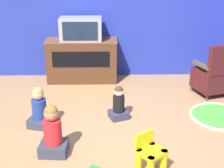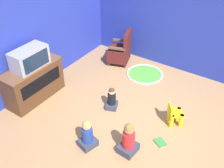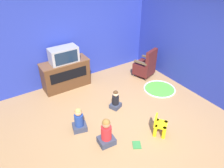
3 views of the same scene
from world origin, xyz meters
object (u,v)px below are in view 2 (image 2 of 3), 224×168
tv_cabinet (34,82)px  child_watching_center (128,140)px  television (30,58)px  child_watching_right (87,135)px  yellow_kid_chair (174,115)px  book (160,142)px  black_armchair (121,51)px  child_watching_left (112,99)px

tv_cabinet → child_watching_center: 2.49m
tv_cabinet → television: size_ratio=1.76×
television → child_watching_right: (-0.46, -1.78, -0.75)m
yellow_kid_chair → book: 0.64m
black_armchair → book: black_armchair is taller
yellow_kid_chair → book: yellow_kid_chair is taller
black_armchair → child_watching_left: size_ratio=1.82×
tv_cabinet → child_watching_right: (-0.46, -1.81, -0.16)m
child_watching_left → book: size_ratio=1.94×
child_watching_center → book: bearing=-34.6°
yellow_kid_chair → black_armchair: bearing=19.1°
child_watching_left → child_watching_right: bearing=169.3°
black_armchair → television: bearing=-36.4°
tv_cabinet → child_watching_left: bearing=-68.2°
tv_cabinet → television: television is taller
child_watching_right → tv_cabinet: bearing=90.2°
television → child_watching_left: television is taller
child_watching_left → book: child_watching_left is taller
tv_cabinet → black_armchair: bearing=-18.8°
book → yellow_kid_chair: bearing=-58.8°
child_watching_center → book: child_watching_center is taller
book → child_watching_right: bearing=66.9°
tv_cabinet → book: 2.91m
tv_cabinet → black_armchair: size_ratio=1.44×
yellow_kid_chair → child_watching_center: bearing=122.8°
television → child_watching_left: size_ratio=1.49×
television → tv_cabinet: bearing=90.0°
television → yellow_kid_chair: 3.08m
child_watching_center → tv_cabinet: bearing=90.0°
yellow_kid_chair → child_watching_left: (-0.29, 1.27, 0.01)m
child_watching_left → child_watching_center: (-0.81, -0.89, 0.06)m
television → child_watching_left: 1.86m
television → child_watching_left: bearing=-67.8°
black_armchair → yellow_kid_chair: (-1.35, -2.09, -0.15)m
tv_cabinet → yellow_kid_chair: tv_cabinet is taller
child_watching_left → book: bearing=-126.3°
black_armchair → book: (-1.96, -2.09, -0.35)m
black_armchair → yellow_kid_chair: black_armchair is taller
child_watching_center → child_watching_right: child_watching_center is taller
book → tv_cabinet: bearing=36.7°
television → child_watching_right: size_ratio=1.28×
book → black_armchair: bearing=-12.6°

